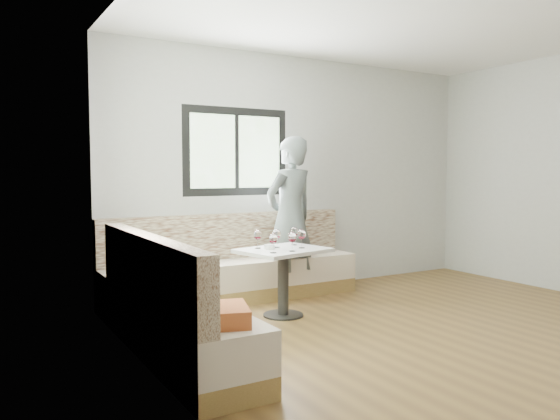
% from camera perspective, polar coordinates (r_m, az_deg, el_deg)
% --- Properties ---
extents(room, '(5.01, 5.01, 2.81)m').
position_cam_1_polar(room, '(4.79, 17.44, 3.70)').
color(room, brown).
rests_on(room, ground).
extents(banquette, '(2.90, 2.80, 0.95)m').
position_cam_1_polar(banquette, '(5.29, -7.15, -7.92)').
color(banquette, olive).
rests_on(banquette, ground).
extents(table, '(0.93, 0.79, 0.67)m').
position_cam_1_polar(table, '(5.38, 0.33, -5.83)').
color(table, black).
rests_on(table, ground).
extents(person, '(0.74, 0.57, 1.81)m').
position_cam_1_polar(person, '(6.11, 1.06, -0.83)').
color(person, '#56605F').
rests_on(person, ground).
extents(olive_ramekin, '(0.11, 0.11, 0.04)m').
position_cam_1_polar(olive_ramekin, '(5.33, -1.10, -3.86)').
color(olive_ramekin, white).
rests_on(olive_ramekin, table).
extents(wine_glass_a, '(0.08, 0.08, 0.18)m').
position_cam_1_polar(wine_glass_a, '(5.06, -0.71, -3.07)').
color(wine_glass_a, white).
rests_on(wine_glass_a, table).
extents(wine_glass_b, '(0.08, 0.08, 0.18)m').
position_cam_1_polar(wine_glass_b, '(5.16, 1.29, -2.94)').
color(wine_glass_b, white).
rests_on(wine_glass_b, table).
extents(wine_glass_c, '(0.08, 0.08, 0.18)m').
position_cam_1_polar(wine_glass_c, '(5.39, 2.28, -2.65)').
color(wine_glass_c, white).
rests_on(wine_glass_c, table).
extents(wine_glass_d, '(0.08, 0.08, 0.18)m').
position_cam_1_polar(wine_glass_d, '(5.42, -0.33, -2.60)').
color(wine_glass_d, white).
rests_on(wine_glass_d, table).
extents(wine_glass_e, '(0.08, 0.08, 0.18)m').
position_cam_1_polar(wine_glass_e, '(5.61, 1.49, -2.38)').
color(wine_glass_e, white).
rests_on(wine_glass_e, table).
extents(wine_glass_f, '(0.08, 0.08, 0.18)m').
position_cam_1_polar(wine_glass_f, '(5.36, -2.34, -2.68)').
color(wine_glass_f, white).
rests_on(wine_glass_f, table).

